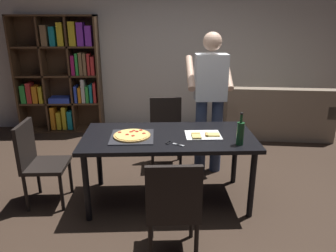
% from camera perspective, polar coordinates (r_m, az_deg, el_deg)
% --- Properties ---
extents(ground_plane, '(12.00, 12.00, 0.00)m').
position_cam_1_polar(ground_plane, '(3.60, 0.09, -12.93)').
color(ground_plane, '#38281E').
extents(back_wall, '(6.40, 0.10, 2.80)m').
position_cam_1_polar(back_wall, '(5.68, -0.94, 13.85)').
color(back_wall, silver).
rests_on(back_wall, ground_plane).
extents(dining_table, '(1.76, 0.86, 0.75)m').
position_cam_1_polar(dining_table, '(3.29, 0.10, -2.88)').
color(dining_table, black).
rests_on(dining_table, ground_plane).
extents(chair_near_camera, '(0.42, 0.42, 0.90)m').
position_cam_1_polar(chair_near_camera, '(2.55, 0.91, -14.01)').
color(chair_near_camera, black).
rests_on(chair_near_camera, ground_plane).
extents(chair_far_side, '(0.42, 0.42, 0.90)m').
position_cam_1_polar(chair_far_side, '(4.21, -0.39, -0.33)').
color(chair_far_side, black).
rests_on(chair_far_side, ground_plane).
extents(chair_left_end, '(0.42, 0.42, 0.90)m').
position_cam_1_polar(chair_left_end, '(3.58, -22.43, -5.41)').
color(chair_left_end, black).
rests_on(chair_left_end, ground_plane).
extents(couch, '(1.80, 1.07, 0.85)m').
position_cam_1_polar(couch, '(5.66, 18.79, 1.49)').
color(couch, gray).
rests_on(couch, ground_plane).
extents(bookshelf, '(1.40, 0.35, 1.95)m').
position_cam_1_polar(bookshelf, '(5.74, -18.51, 8.72)').
color(bookshelf, '#513823').
rests_on(bookshelf, ground_plane).
extents(person_serving_pizza, '(0.55, 0.54, 1.75)m').
position_cam_1_polar(person_serving_pizza, '(3.92, 7.55, 5.44)').
color(person_serving_pizza, '#38476B').
rests_on(person_serving_pizza, ground_plane).
extents(pepperoni_pizza_on_tray, '(0.43, 0.43, 0.04)m').
position_cam_1_polar(pepperoni_pizza_on_tray, '(3.23, -6.49, -1.78)').
color(pepperoni_pizza_on_tray, '#2D2D33').
rests_on(pepperoni_pizza_on_tray, dining_table).
extents(pizza_slices_on_towel, '(0.36, 0.28, 0.03)m').
position_cam_1_polar(pizza_slices_on_towel, '(3.26, 6.37, -1.64)').
color(pizza_slices_on_towel, white).
rests_on(pizza_slices_on_towel, dining_table).
extents(wine_bottle, '(0.07, 0.07, 0.32)m').
position_cam_1_polar(wine_bottle, '(3.07, 12.87, -1.19)').
color(wine_bottle, '#194723').
rests_on(wine_bottle, dining_table).
extents(kitchen_scissors, '(0.19, 0.15, 0.01)m').
position_cam_1_polar(kitchen_scissors, '(3.05, 0.73, -3.13)').
color(kitchen_scissors, silver).
rests_on(kitchen_scissors, dining_table).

